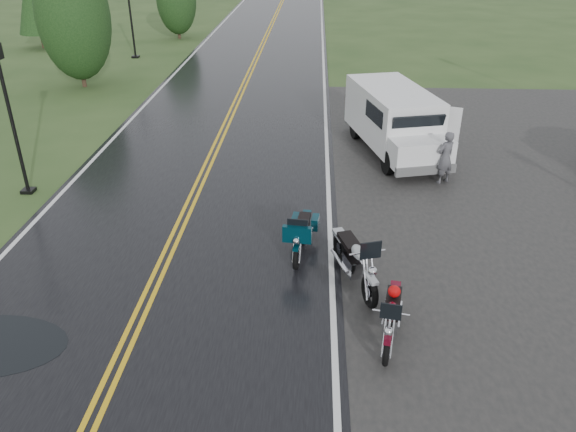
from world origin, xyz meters
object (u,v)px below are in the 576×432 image
object	(u,v)px
motorcycle_teal	(297,248)
lamp_post_far_left	(130,14)
lamp_post_near_left	(12,121)
motorcycle_red	(388,339)
person_at_van	(445,159)
motorcycle_silver	(371,279)
van_white	(390,142)

from	to	relation	value
motorcycle_teal	lamp_post_far_left	distance (m)	23.91
motorcycle_teal	lamp_post_near_left	size ratio (longest dim) A/B	0.47
motorcycle_red	lamp_post_near_left	size ratio (longest dim) A/B	0.47
lamp_post_near_left	person_at_van	bearing A→B (deg)	5.72
motorcycle_teal	motorcycle_silver	size ratio (longest dim) A/B	0.85
motorcycle_red	person_at_van	world-z (taller)	person_at_van
van_white	lamp_post_far_left	world-z (taller)	lamp_post_far_left
motorcycle_red	lamp_post_far_left	bearing A→B (deg)	126.72
van_white	person_at_van	distance (m)	1.67
van_white	lamp_post_near_left	distance (m)	10.65
motorcycle_red	motorcycle_silver	distance (m)	1.64
motorcycle_red	lamp_post_far_left	distance (m)	27.27
motorcycle_red	person_at_van	xyz separation A→B (m)	(2.51, 7.86, 0.20)
motorcycle_red	van_white	size ratio (longest dim) A/B	0.37
motorcycle_teal	lamp_post_far_left	bearing A→B (deg)	121.58
motorcycle_teal	lamp_post_far_left	xyz separation A→B (m)	(-9.95, 21.67, 1.78)
person_at_van	motorcycle_red	bearing A→B (deg)	39.33
motorcycle_teal	lamp_post_far_left	world-z (taller)	lamp_post_far_left
motorcycle_red	van_white	xyz separation A→B (m)	(0.96, 8.44, 0.48)
motorcycle_silver	lamp_post_near_left	size ratio (longest dim) A/B	0.56
person_at_van	lamp_post_near_left	distance (m)	12.12
van_white	lamp_post_far_left	bearing A→B (deg)	113.75
van_white	person_at_van	size ratio (longest dim) A/B	3.45
motorcycle_red	motorcycle_teal	bearing A→B (deg)	130.87
motorcycle_silver	motorcycle_teal	bearing A→B (deg)	121.47
motorcycle_silver	person_at_van	distance (m)	6.78
lamp_post_near_left	lamp_post_far_left	distance (m)	18.08
van_white	motorcycle_red	bearing A→B (deg)	-110.59
motorcycle_silver	van_white	distance (m)	6.91
motorcycle_red	lamp_post_near_left	distance (m)	11.69
motorcycle_silver	lamp_post_far_left	world-z (taller)	lamp_post_far_left
motorcycle_red	motorcycle_silver	size ratio (longest dim) A/B	0.84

